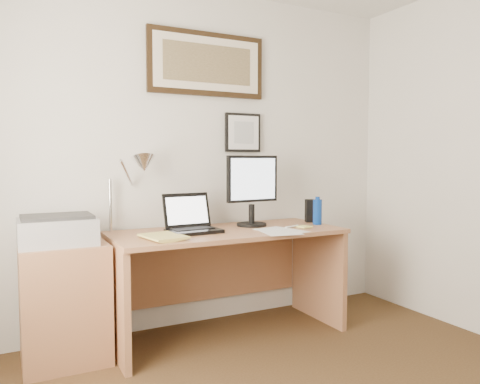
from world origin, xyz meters
TOP-DOWN VIEW (x-y plane):
  - wall_back at (0.00, 2.00)m, footprint 3.50×0.02m
  - side_cabinet at (-0.92, 1.68)m, footprint 0.50×0.40m
  - water_bottle at (0.88, 1.58)m, footprint 0.07×0.07m
  - bottle_cap at (0.88, 1.58)m, footprint 0.03×0.03m
  - speaker at (0.92, 1.71)m, footprint 0.10×0.09m
  - paper_sheet_a at (0.47, 1.43)m, footprint 0.30×0.38m
  - paper_sheet_b at (0.42, 1.40)m, footprint 0.29×0.37m
  - sticky_pad at (0.70, 1.48)m, footprint 0.10×0.10m
  - marker_pen at (0.61, 1.52)m, footprint 0.14×0.06m
  - book at (-0.47, 1.47)m, footprint 0.26×0.33m
  - desk at (0.15, 1.72)m, footprint 1.60×0.70m
  - laptop at (-0.10, 1.67)m, footprint 0.35×0.31m
  - lcd_monitor at (0.40, 1.73)m, footprint 0.42×0.22m
  - printer at (-0.95, 1.69)m, footprint 0.44×0.34m
  - desk_lamp at (-0.41, 1.81)m, footprint 0.29×0.27m
  - picture_large at (0.15, 1.97)m, footprint 0.92×0.04m
  - picture_small at (0.45, 1.97)m, footprint 0.30×0.03m

SIDE VIEW (x-z plane):
  - side_cabinet at x=-0.92m, z-range 0.00..0.73m
  - desk at x=0.15m, z-range 0.14..0.89m
  - paper_sheet_a at x=0.47m, z-range 0.75..0.75m
  - paper_sheet_b at x=0.42m, z-range 0.75..0.75m
  - sticky_pad at x=0.70m, z-range 0.75..0.76m
  - marker_pen at x=0.61m, z-range 0.75..0.77m
  - book at x=-0.47m, z-range 0.75..0.77m
  - laptop at x=-0.10m, z-range 0.68..0.94m
  - printer at x=-0.95m, z-range 0.73..0.91m
  - speaker at x=0.92m, z-range 0.75..0.93m
  - water_bottle at x=0.88m, z-range 0.75..0.94m
  - bottle_cap at x=0.88m, z-range 0.94..0.96m
  - lcd_monitor at x=0.40m, z-range 0.78..1.30m
  - desk_lamp at x=-0.41m, z-range 0.92..1.45m
  - wall_back at x=0.00m, z-range 0.00..2.50m
  - picture_small at x=0.45m, z-range 1.30..1.60m
  - picture_large at x=0.15m, z-range 1.72..2.19m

